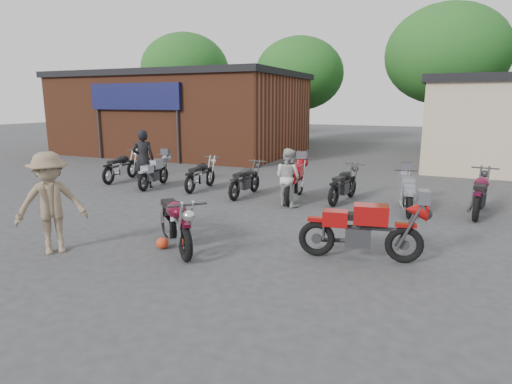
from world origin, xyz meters
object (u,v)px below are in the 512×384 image
at_px(person_dark, 143,159).
at_px(row_bike_1, 154,171).
at_px(row_bike_3, 245,178).
at_px(row_bike_2, 201,173).
at_px(person_tan, 51,203).
at_px(helmet, 162,243).
at_px(row_bike_0, 121,165).
at_px(row_bike_6, 407,191).
at_px(vintage_motorcycle, 175,218).
at_px(sportbike, 363,227).
at_px(row_bike_7, 480,191).
at_px(person_light, 288,177).
at_px(row_bike_4, 295,179).
at_px(row_bike_5, 344,182).

relative_size(person_dark, row_bike_1, 1.01).
bearing_deg(row_bike_3, row_bike_2, 81.58).
distance_m(person_dark, person_tan, 6.14).
height_order(helmet, row_bike_0, row_bike_0).
bearing_deg(helmet, row_bike_6, 50.09).
bearing_deg(vintage_motorcycle, sportbike, 56.95).
bearing_deg(row_bike_1, helmet, -150.77).
bearing_deg(row_bike_7, vintage_motorcycle, 141.22).
relative_size(person_light, row_bike_7, 0.76).
bearing_deg(person_dark, row_bike_2, 163.36).
xyz_separation_m(sportbike, helmet, (-3.62, -0.96, -0.50)).
relative_size(person_dark, row_bike_0, 0.97).
height_order(row_bike_4, row_bike_5, row_bike_4).
bearing_deg(row_bike_4, person_dark, 86.27).
bearing_deg(row_bike_2, row_bike_0, 84.51).
distance_m(row_bike_2, row_bike_6, 6.31).
height_order(person_tan, row_bike_4, person_tan).
relative_size(helmet, row_bike_7, 0.12).
bearing_deg(row_bike_3, vintage_motorcycle, -169.43).
height_order(helmet, row_bike_7, row_bike_7).
distance_m(person_light, person_tan, 5.92).
height_order(helmet, person_light, person_light).
distance_m(row_bike_3, row_bike_5, 2.88).
xyz_separation_m(vintage_motorcycle, person_tan, (-1.98, -1.07, 0.34)).
bearing_deg(row_bike_6, row_bike_1, 80.40).
bearing_deg(helmet, row_bike_0, 136.26).
bearing_deg(row_bike_6, row_bike_2, 77.75).
bearing_deg(row_bike_2, row_bike_3, -102.35).
distance_m(sportbike, row_bike_6, 3.93).
bearing_deg(row_bike_3, row_bike_5, -79.33).
bearing_deg(sportbike, row_bike_3, 126.05).
distance_m(helmet, person_light, 4.43).
bearing_deg(person_tan, sportbike, -31.92).
relative_size(person_dark, row_bike_6, 1.03).
distance_m(row_bike_2, row_bike_3, 1.74).
distance_m(person_light, row_bike_7, 4.82).
bearing_deg(row_bike_5, person_tan, 155.96).
height_order(person_light, row_bike_2, person_light).
xyz_separation_m(row_bike_0, row_bike_5, (7.94, -0.01, -0.02)).
relative_size(vintage_motorcycle, row_bike_2, 1.15).
bearing_deg(row_bike_2, vintage_motorcycle, -156.46).
relative_size(person_light, row_bike_1, 0.83).
bearing_deg(row_bike_0, sportbike, -121.20).
distance_m(person_light, row_bike_1, 4.94).
height_order(helmet, row_bike_2, row_bike_2).
xyz_separation_m(person_tan, row_bike_0, (-3.88, 6.34, -0.39)).
height_order(sportbike, row_bike_0, sportbike).
relative_size(person_dark, row_bike_5, 1.01).
xyz_separation_m(helmet, person_tan, (-1.73, -0.98, 0.84)).
distance_m(person_light, row_bike_4, 0.73).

